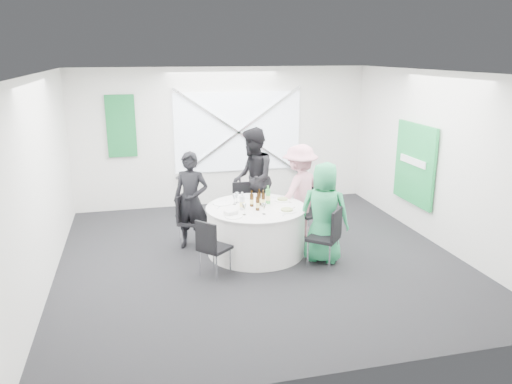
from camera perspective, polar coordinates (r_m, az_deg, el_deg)
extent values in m
plane|color=black|center=(7.82, 0.35, -7.46)|extent=(6.00, 6.00, 0.00)
plane|color=white|center=(7.19, 0.39, 13.51)|extent=(6.00, 6.00, 0.00)
plane|color=silver|center=(10.26, -3.76, 6.28)|extent=(6.00, 0.00, 6.00)
plane|color=silver|center=(4.65, 9.49, -5.64)|extent=(6.00, 0.00, 6.00)
plane|color=silver|center=(7.27, -23.21, 1.09)|extent=(0.00, 6.00, 6.00)
plane|color=silver|center=(8.60, 20.17, 3.51)|extent=(0.00, 6.00, 6.00)
cube|color=white|center=(10.26, -2.07, 6.87)|extent=(2.60, 0.03, 1.60)
cube|color=silver|center=(10.22, -2.02, 6.84)|extent=(2.63, 0.05, 1.84)
cube|color=silver|center=(10.22, -2.02, 6.84)|extent=(2.63, 0.05, 1.84)
cube|color=#167031|center=(10.02, -15.16, 7.28)|extent=(0.55, 0.04, 1.20)
cube|color=#1B9443|center=(9.11, 17.67, 3.07)|extent=(0.05, 1.20, 1.40)
cylinder|color=silver|center=(7.86, 0.00, -4.42)|extent=(1.52, 1.52, 0.74)
cylinder|color=silver|center=(7.74, 0.00, -1.78)|extent=(1.56, 1.56, 0.02)
cube|color=black|center=(8.73, -1.27, -1.99)|extent=(0.41, 0.41, 0.05)
cube|color=black|center=(8.84, -1.50, -0.18)|extent=(0.38, 0.05, 0.42)
cylinder|color=silver|center=(8.97, -0.45, -2.97)|extent=(0.02, 0.02, 0.40)
cylinder|color=silver|center=(8.92, -2.46, -3.10)|extent=(0.02, 0.02, 0.40)
cylinder|color=silver|center=(8.68, -0.03, -3.63)|extent=(0.02, 0.02, 0.40)
cylinder|color=silver|center=(8.62, -2.11, -3.77)|extent=(0.02, 0.02, 0.40)
cube|color=black|center=(8.15, -7.26, -3.43)|extent=(0.53, 0.53, 0.05)
cube|color=black|center=(8.14, -8.55, -1.75)|extent=(0.21, 0.35, 0.42)
cylinder|color=silver|center=(8.42, -7.83, -4.41)|extent=(0.02, 0.02, 0.40)
cylinder|color=silver|center=(8.14, -8.66, -5.15)|extent=(0.02, 0.02, 0.40)
cylinder|color=silver|center=(8.31, -5.78, -4.61)|extent=(0.02, 0.02, 0.40)
cylinder|color=silver|center=(8.03, -6.54, -5.37)|extent=(0.02, 0.02, 0.40)
cube|color=black|center=(8.56, 6.00, -2.52)|extent=(0.51, 0.51, 0.05)
cube|color=black|center=(8.61, 6.92, -0.84)|extent=(0.18, 0.35, 0.41)
cylinder|color=silver|center=(8.63, 7.42, -3.93)|extent=(0.02, 0.02, 0.39)
cylinder|color=silver|center=(8.83, 5.99, -3.40)|extent=(0.02, 0.02, 0.39)
cylinder|color=silver|center=(8.42, 5.93, -4.38)|extent=(0.02, 0.02, 0.39)
cylinder|color=silver|center=(8.63, 4.50, -3.83)|extent=(0.02, 0.02, 0.39)
cube|color=black|center=(7.42, 7.67, -5.24)|extent=(0.58, 0.58, 0.05)
cube|color=black|center=(7.28, 9.19, -3.68)|extent=(0.29, 0.32, 0.44)
cylinder|color=silver|center=(7.31, 8.39, -7.54)|extent=(0.02, 0.02, 0.42)
cylinder|color=silver|center=(7.61, 9.23, -6.65)|extent=(0.02, 0.02, 0.42)
cylinder|color=silver|center=(7.42, 5.95, -7.11)|extent=(0.02, 0.02, 0.42)
cylinder|color=silver|center=(7.70, 6.87, -6.25)|extent=(0.02, 0.02, 0.42)
cube|color=black|center=(7.10, -4.73, -6.40)|extent=(0.54, 0.54, 0.05)
cube|color=black|center=(6.89, -5.75, -5.10)|extent=(0.27, 0.30, 0.41)
cylinder|color=silver|center=(7.17, -6.46, -8.08)|extent=(0.02, 0.02, 0.39)
cylinder|color=silver|center=(6.98, -4.53, -8.70)|extent=(0.02, 0.02, 0.39)
cylinder|color=silver|center=(7.38, -4.85, -7.31)|extent=(0.02, 0.02, 0.39)
cylinder|color=silver|center=(7.20, -2.94, -7.88)|extent=(0.02, 0.02, 0.39)
imported|color=black|center=(8.01, -7.43, -1.01)|extent=(0.68, 0.59, 1.58)
imported|color=black|center=(8.80, -0.37, 1.47)|extent=(0.65, 0.96, 1.82)
imported|color=pink|center=(8.45, 5.00, 0.04)|extent=(1.14, 0.94, 1.61)
imported|color=#28935A|center=(7.51, 7.77, -2.35)|extent=(0.89, 0.80, 1.53)
cylinder|color=white|center=(8.30, -0.92, -0.45)|extent=(0.29, 0.29, 0.01)
cylinder|color=white|center=(7.91, -3.92, -1.30)|extent=(0.29, 0.29, 0.01)
cylinder|color=white|center=(8.07, 3.04, -0.94)|extent=(0.25, 0.25, 0.01)
cylinder|color=#85A358|center=(8.06, 3.04, -0.80)|extent=(0.17, 0.17, 0.02)
cylinder|color=white|center=(7.54, 3.54, -2.16)|extent=(0.28, 0.28, 0.01)
cylinder|color=#85A358|center=(7.53, 3.55, -2.02)|extent=(0.18, 0.18, 0.02)
cylinder|color=white|center=(7.28, -2.59, -2.81)|extent=(0.25, 0.25, 0.01)
cube|color=silver|center=(7.35, -2.89, -2.36)|extent=(0.22, 0.19, 0.05)
cylinder|color=#3B220A|center=(7.73, -0.50, -0.95)|extent=(0.06, 0.06, 0.20)
cylinder|color=#3B220A|center=(7.70, -0.50, -0.03)|extent=(0.02, 0.02, 0.06)
cylinder|color=#ECDA7D|center=(7.74, -0.50, -1.09)|extent=(0.06, 0.06, 0.07)
cylinder|color=#3B220A|center=(7.79, 0.36, -0.79)|extent=(0.06, 0.06, 0.21)
cylinder|color=#3B220A|center=(7.76, 0.36, 0.15)|extent=(0.02, 0.02, 0.06)
cylinder|color=#ECDA7D|center=(7.80, 0.36, -0.94)|extent=(0.06, 0.06, 0.07)
cylinder|color=#3B220A|center=(7.74, 0.84, -0.92)|extent=(0.06, 0.06, 0.21)
cylinder|color=#3B220A|center=(7.70, 0.85, 0.03)|extent=(0.02, 0.02, 0.06)
cylinder|color=#ECDA7D|center=(7.74, 0.84, -1.07)|extent=(0.06, 0.06, 0.07)
cylinder|color=#3B220A|center=(7.54, 0.19, -1.34)|extent=(0.06, 0.06, 0.21)
cylinder|color=#3B220A|center=(7.50, 0.19, -0.36)|extent=(0.02, 0.02, 0.06)
cylinder|color=#ECDA7D|center=(7.55, 0.19, -1.50)|extent=(0.06, 0.06, 0.07)
cylinder|color=green|center=(7.88, 1.38, -0.51)|extent=(0.08, 0.08, 0.23)
cylinder|color=green|center=(7.84, 1.39, 0.52)|extent=(0.03, 0.03, 0.06)
cylinder|color=#ECDA7D|center=(7.89, 1.38, -0.67)|extent=(0.08, 0.08, 0.08)
cylinder|color=silver|center=(7.58, -1.59, -1.24)|extent=(0.08, 0.08, 0.21)
cylinder|color=silver|center=(7.55, -1.60, -0.25)|extent=(0.03, 0.03, 0.06)
cylinder|color=#ECDA7D|center=(7.59, -1.59, -1.39)|extent=(0.08, 0.08, 0.07)
cylinder|color=white|center=(7.87, -2.50, -1.41)|extent=(0.06, 0.06, 0.00)
cylinder|color=white|center=(7.85, -2.50, -1.04)|extent=(0.01, 0.01, 0.10)
cone|color=white|center=(7.83, -2.51, -0.51)|extent=(0.07, 0.07, 0.08)
cylinder|color=white|center=(7.37, -1.36, -2.61)|extent=(0.06, 0.06, 0.00)
cylinder|color=white|center=(7.35, -1.37, -2.22)|extent=(0.01, 0.01, 0.10)
cone|color=white|center=(7.33, -1.37, -1.66)|extent=(0.07, 0.07, 0.08)
cylinder|color=white|center=(7.96, -2.21, -1.21)|extent=(0.06, 0.06, 0.00)
cylinder|color=white|center=(7.94, -2.21, -0.85)|extent=(0.01, 0.01, 0.10)
cone|color=white|center=(7.92, -2.22, -0.32)|extent=(0.07, 0.07, 0.08)
cylinder|color=white|center=(7.39, 0.92, -2.54)|extent=(0.06, 0.06, 0.00)
cylinder|color=white|center=(7.38, 0.92, -2.15)|extent=(0.01, 0.01, 0.10)
cone|color=white|center=(7.35, 0.92, -1.59)|extent=(0.07, 0.07, 0.08)
cube|color=silver|center=(7.99, 3.73, -1.15)|extent=(0.09, 0.14, 0.01)
cube|color=silver|center=(8.21, 2.05, -0.65)|extent=(0.08, 0.14, 0.01)
cube|color=silver|center=(8.29, 0.07, -0.50)|extent=(0.15, 0.02, 0.01)
cube|color=silver|center=(8.21, -2.09, -0.66)|extent=(0.15, 0.02, 0.01)
cube|color=silver|center=(7.37, 3.21, -2.62)|extent=(0.11, 0.12, 0.01)
cube|color=silver|center=(7.67, 4.25, -1.89)|extent=(0.11, 0.12, 0.01)
cube|color=silver|center=(8.03, -3.56, -1.07)|extent=(0.08, 0.14, 0.01)
cube|color=silver|center=(7.72, -4.27, -1.77)|extent=(0.08, 0.14, 0.01)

